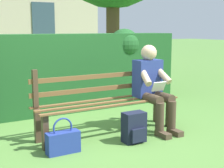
# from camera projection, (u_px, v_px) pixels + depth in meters

# --- Properties ---
(ground) EXTENTS (60.00, 60.00, 0.00)m
(ground) POSITION_uv_depth(u_px,v_px,m) (108.00, 134.00, 4.38)
(ground) COLOR #517F38
(park_bench) EXTENTS (1.99, 0.45, 0.90)m
(park_bench) POSITION_uv_depth(u_px,v_px,m) (106.00, 101.00, 4.36)
(park_bench) COLOR #4C3828
(park_bench) RESTS_ON ground
(person_seated) EXTENTS (0.44, 0.73, 1.17)m
(person_seated) POSITION_uv_depth(u_px,v_px,m) (153.00, 85.00, 4.50)
(person_seated) COLOR navy
(person_seated) RESTS_ON ground
(hedge_backdrop) EXTENTS (4.68, 0.69, 1.39)m
(hedge_backdrop) POSITION_uv_depth(u_px,v_px,m) (51.00, 71.00, 5.45)
(hedge_backdrop) COLOR #1E5123
(hedge_backdrop) RESTS_ON ground
(backpack) EXTENTS (0.28, 0.24, 0.38)m
(backpack) POSITION_uv_depth(u_px,v_px,m) (134.00, 128.00, 4.03)
(backpack) COLOR #191E33
(backpack) RESTS_ON ground
(handbag) EXTENTS (0.38, 0.14, 0.41)m
(handbag) POSITION_uv_depth(u_px,v_px,m) (63.00, 141.00, 3.68)
(handbag) COLOR navy
(handbag) RESTS_ON ground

